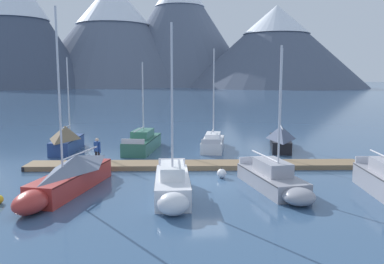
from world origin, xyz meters
The scene contains 15 objects.
ground_plane centered at (0.00, 0.00, 0.00)m, with size 700.00×700.00×0.00m, color #38567A.
mountain_west_summit centered at (-67.02, 179.74, 30.24)m, with size 69.41×69.41×57.65m.
mountain_central_massif centered at (-23.45, 207.45, 29.33)m, with size 93.21×93.21×56.35m.
mountain_shoulder_ridge centered at (13.69, 214.75, 33.47)m, with size 85.23×85.23×65.47m.
mountain_east_summit centered at (60.05, 180.75, 21.00)m, with size 91.11×91.11×40.84m.
dock centered at (0.00, 4.00, 0.15)m, with size 21.33×3.60×0.30m.
sailboat_nearest_berth centered at (-9.24, 10.53, 0.97)m, with size 1.98×6.12×7.22m.
sailboat_second_berth centered at (-6.87, -0.87, 0.83)m, with size 3.70×7.85×8.98m.
sailboat_mid_dock_port centered at (-3.39, 10.55, 0.65)m, with size 3.10×7.03×6.86m.
sailboat_mid_dock_starboard centered at (-1.77, -2.47, 0.66)m, with size 1.81×5.86×8.15m.
sailboat_far_berth centered at (2.16, 10.48, 0.54)m, with size 2.68×6.05×7.91m.
sailboat_outer_slip centered at (3.48, -1.61, 0.57)m, with size 2.55×6.43×7.25m.
sailboat_end_of_dock centered at (7.50, 9.96, 0.90)m, with size 3.02×6.76×7.97m.
person_on_dock centered at (-6.11, 3.99, 1.26)m, with size 0.46×0.43×1.69m.
mooring_buoy_inner_mooring centered at (1.22, 1.16, 0.27)m, with size 0.53×0.53×0.61m.
Camera 1 is at (-2.67, -20.92, 5.80)m, focal length 37.51 mm.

